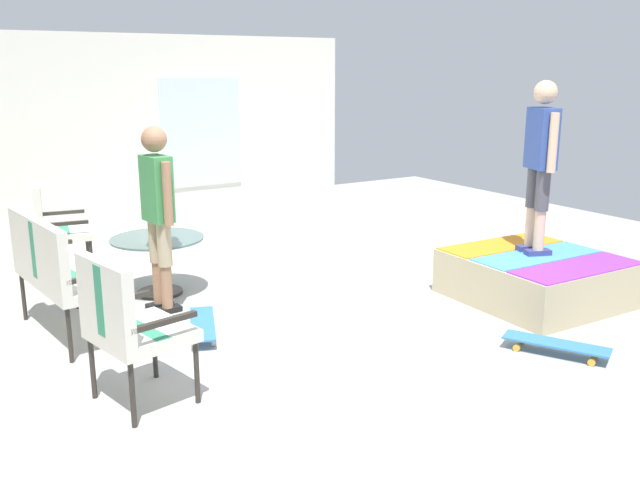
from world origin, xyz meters
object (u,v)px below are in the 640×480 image
Objects in this scene: person_watching at (158,206)px; skateboard_by_bench at (202,324)px; patio_chair_by_wall at (125,319)px; skate_ramp at (538,277)px; patio_table at (158,254)px; person_skater at (541,155)px; skateboard_spare at (556,344)px; patio_bench at (55,265)px; patio_chair_near_house at (52,221)px.

person_watching reaches higher than skateboard_by_bench.
skate_ramp is at bearing -89.37° from patio_chair_by_wall.
skate_ramp is 3.21m from skateboard_by_bench.
patio_chair_by_wall reaches higher than patio_table.
person_watching is 1.04× the size of person_skater.
skateboard_spare is at bearing -139.48° from person_watching.
patio_bench is 1.28m from skateboard_by_bench.
skate_ramp is 4.01m from patio_chair_by_wall.
patio_bench is at bearing 4.12° from patio_chair_by_wall.
skateboard_by_bench is (-1.22, 0.06, -0.32)m from patio_table.
skateboard_spare is (-3.10, -2.09, -0.32)m from patio_table.
skate_ramp is 1.22× the size of person_skater.
patio_bench is 0.77× the size of person_watching.
person_skater is at bearing -129.62° from patio_chair_near_house.
skateboard_by_bench is 2.86m from skateboard_spare.
person_watching is (-0.49, 0.14, 0.58)m from patio_table.
person_skater reaches higher than patio_table.
skateboard_spare is at bearing -145.93° from patio_chair_near_house.
patio_bench is 1.63× the size of skateboard_spare.
skateboard_by_bench is (-0.74, -0.07, -0.90)m from person_watching.
patio_chair_by_wall is (-1.52, -0.11, -0.00)m from patio_bench.
patio_bench is 1.52m from patio_chair_by_wall.
skateboard_spare is at bearing 136.87° from skate_ramp.
skateboard_spare is at bearing -145.94° from patio_table.
patio_chair_by_wall is at bearing 72.80° from skateboard_spare.
patio_bench is 1.77m from patio_chair_near_house.
skateboard_by_bench is (0.88, 3.09, -0.14)m from skate_ramp.
skateboard_spare is at bearing -107.20° from patio_chair_by_wall.
patio_chair_near_house is at bearing -3.84° from patio_chair_by_wall.
skate_ramp is at bearing -43.13° from skateboard_spare.
person_watching reaches higher than patio_table.
person_skater is at bearing -104.52° from skateboard_by_bench.
skate_ramp is at bearing -105.99° from skateboard_by_bench.
patio_bench is 4.40m from person_skater.
patio_bench is 1.27m from patio_table.
person_skater reaches higher than person_watching.
patio_bench is 1.45× the size of patio_table.
person_watching is at bearing 62.86° from skate_ramp.
patio_table is at bearing -15.93° from person_watching.
patio_table reaches higher than skateboard_by_bench.
person_skater is (0.13, -4.00, 0.77)m from patio_chair_by_wall.
patio_table is (0.63, -1.08, -0.21)m from patio_bench.
patio_chair_by_wall reaches higher than skateboard_spare.
patio_bench is at bearing 120.48° from patio_table.
patio_bench and patio_chair_by_wall have the same top height.
patio_bench reaches higher than patio_table.
skate_ramp is 2.19× the size of patio_table.
patio_chair_by_wall is (-0.04, 3.99, 0.39)m from skate_ramp.
patio_chair_by_wall is at bearing 153.53° from person_watching.
patio_bench is at bearing 70.24° from skate_ramp.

